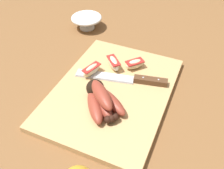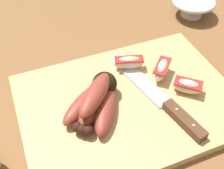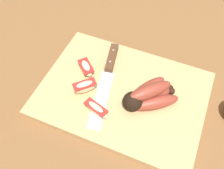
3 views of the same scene
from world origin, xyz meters
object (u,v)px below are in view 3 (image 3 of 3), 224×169
object	(u,v)px
apple_wedge_near	(85,87)
apple_wedge_middle	(96,109)
apple_wedge_far	(86,68)
banana_bunch	(148,96)
chefs_knife	(109,71)

from	to	relation	value
apple_wedge_near	apple_wedge_middle	world-z (taller)	apple_wedge_near
apple_wedge_near	apple_wedge_middle	xyz separation A→B (m)	(0.06, -0.05, -0.00)
apple_wedge_near	apple_wedge_far	size ratio (longest dim) A/B	1.00
apple_wedge_far	apple_wedge_near	bearing A→B (deg)	-66.42
apple_wedge_near	apple_wedge_far	bearing A→B (deg)	113.58
banana_bunch	chefs_knife	bearing A→B (deg)	160.08
apple_wedge_middle	apple_wedge_far	distance (m)	0.14
banana_bunch	apple_wedge_middle	bearing A→B (deg)	-141.93
apple_wedge_middle	apple_wedge_far	world-z (taller)	apple_wedge_middle
banana_bunch	apple_wedge_far	bearing A→B (deg)	172.00
chefs_knife	apple_wedge_middle	distance (m)	0.13
chefs_knife	apple_wedge_far	bearing A→B (deg)	-161.00
banana_bunch	chefs_knife	size ratio (longest dim) A/B	0.51
apple_wedge_near	apple_wedge_middle	size ratio (longest dim) A/B	0.89
chefs_knife	apple_wedge_near	size ratio (longest dim) A/B	4.39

